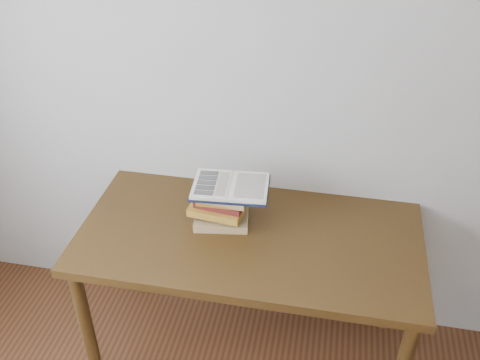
# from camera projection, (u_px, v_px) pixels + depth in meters

# --- Properties ---
(desk) EXTENTS (1.50, 0.75, 0.81)m
(desk) POSITION_uv_depth(u_px,v_px,m) (249.00, 250.00, 2.40)
(desk) COLOR #3F270F
(desk) RESTS_ON ground
(book_stack) EXTENTS (0.28, 0.21, 0.18)m
(book_stack) POSITION_uv_depth(u_px,v_px,m) (221.00, 206.00, 2.36)
(book_stack) COLOR tan
(book_stack) RESTS_ON desk
(open_book) EXTENTS (0.35, 0.25, 0.03)m
(open_book) POSITION_uv_depth(u_px,v_px,m) (231.00, 187.00, 2.30)
(open_book) COLOR black
(open_book) RESTS_ON book_stack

